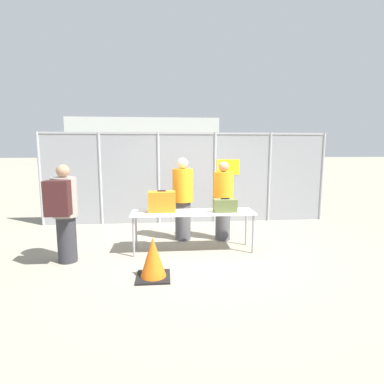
{
  "coord_description": "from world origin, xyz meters",
  "views": [
    {
      "loc": [
        -0.56,
        -5.52,
        1.94
      ],
      "look_at": [
        -0.01,
        0.59,
        1.05
      ],
      "focal_mm": 28.0,
      "sensor_mm": 36.0,
      "label": 1
    }
  ],
  "objects_px": {
    "traveler_hooded": "(64,210)",
    "security_worker_near": "(183,198)",
    "suitcase_olive": "(225,205)",
    "security_worker_far": "(223,200)",
    "traffic_cone": "(153,259)",
    "utility_trailer": "(214,196)",
    "suitcase_orange": "(162,202)",
    "inspection_table": "(193,215)"
  },
  "relations": [
    {
      "from": "security_worker_far",
      "to": "traffic_cone",
      "type": "distance_m",
      "value": 2.39
    },
    {
      "from": "suitcase_orange",
      "to": "utility_trailer",
      "type": "xyz_separation_m",
      "value": [
        1.63,
        3.9,
        -0.53
      ]
    },
    {
      "from": "suitcase_olive",
      "to": "traffic_cone",
      "type": "height_order",
      "value": "suitcase_olive"
    },
    {
      "from": "traveler_hooded",
      "to": "security_worker_near",
      "type": "relative_size",
      "value": 0.96
    },
    {
      "from": "utility_trailer",
      "to": "traveler_hooded",
      "type": "bearing_deg",
      "value": -126.48
    },
    {
      "from": "utility_trailer",
      "to": "suitcase_orange",
      "type": "bearing_deg",
      "value": -112.67
    },
    {
      "from": "suitcase_orange",
      "to": "traveler_hooded",
      "type": "bearing_deg",
      "value": -162.79
    },
    {
      "from": "inspection_table",
      "to": "suitcase_orange",
      "type": "xyz_separation_m",
      "value": [
        -0.59,
        0.08,
        0.25
      ]
    },
    {
      "from": "security_worker_far",
      "to": "traffic_cone",
      "type": "bearing_deg",
      "value": 33.03
    },
    {
      "from": "traveler_hooded",
      "to": "security_worker_far",
      "type": "xyz_separation_m",
      "value": [
        2.92,
        1.09,
        -0.06
      ]
    },
    {
      "from": "suitcase_orange",
      "to": "inspection_table",
      "type": "bearing_deg",
      "value": -7.78
    },
    {
      "from": "inspection_table",
      "to": "traveler_hooded",
      "type": "xyz_separation_m",
      "value": [
        -2.21,
        -0.42,
        0.22
      ]
    },
    {
      "from": "traveler_hooded",
      "to": "traffic_cone",
      "type": "bearing_deg",
      "value": -39.95
    },
    {
      "from": "suitcase_olive",
      "to": "security_worker_far",
      "type": "relative_size",
      "value": 0.26
    },
    {
      "from": "traffic_cone",
      "to": "security_worker_far",
      "type": "bearing_deg",
      "value": 52.33
    },
    {
      "from": "inspection_table",
      "to": "suitcase_orange",
      "type": "relative_size",
      "value": 4.54
    },
    {
      "from": "suitcase_olive",
      "to": "traveler_hooded",
      "type": "xyz_separation_m",
      "value": [
        -2.81,
        -0.37,
        0.05
      ]
    },
    {
      "from": "traffic_cone",
      "to": "traveler_hooded",
      "type": "bearing_deg",
      "value": 153.63
    },
    {
      "from": "suitcase_olive",
      "to": "traffic_cone",
      "type": "relative_size",
      "value": 0.69
    },
    {
      "from": "security_worker_near",
      "to": "inspection_table",
      "type": "bearing_deg",
      "value": 87.75
    },
    {
      "from": "suitcase_olive",
      "to": "security_worker_far",
      "type": "xyz_separation_m",
      "value": [
        0.1,
        0.72,
        -0.02
      ]
    },
    {
      "from": "inspection_table",
      "to": "security_worker_far",
      "type": "relative_size",
      "value": 1.38
    },
    {
      "from": "traveler_hooded",
      "to": "security_worker_near",
      "type": "distance_m",
      "value": 2.37
    },
    {
      "from": "inspection_table",
      "to": "suitcase_olive",
      "type": "bearing_deg",
      "value": -4.8
    },
    {
      "from": "traveler_hooded",
      "to": "utility_trailer",
      "type": "xyz_separation_m",
      "value": [
        3.26,
        4.41,
        -0.5
      ]
    },
    {
      "from": "suitcase_orange",
      "to": "suitcase_olive",
      "type": "bearing_deg",
      "value": -6.28
    },
    {
      "from": "inspection_table",
      "to": "security_worker_near",
      "type": "relative_size",
      "value": 1.32
    },
    {
      "from": "security_worker_far",
      "to": "utility_trailer",
      "type": "distance_m",
      "value": 3.36
    },
    {
      "from": "utility_trailer",
      "to": "traffic_cone",
      "type": "distance_m",
      "value": 5.44
    },
    {
      "from": "traveler_hooded",
      "to": "security_worker_far",
      "type": "height_order",
      "value": "traveler_hooded"
    },
    {
      "from": "inspection_table",
      "to": "suitcase_olive",
      "type": "relative_size",
      "value": 5.29
    },
    {
      "from": "traveler_hooded",
      "to": "security_worker_near",
      "type": "bearing_deg",
      "value": 15.79
    },
    {
      "from": "inspection_table",
      "to": "utility_trailer",
      "type": "bearing_deg",
      "value": 75.32
    },
    {
      "from": "inspection_table",
      "to": "traffic_cone",
      "type": "height_order",
      "value": "inspection_table"
    },
    {
      "from": "security_worker_near",
      "to": "security_worker_far",
      "type": "height_order",
      "value": "security_worker_near"
    },
    {
      "from": "inspection_table",
      "to": "security_worker_near",
      "type": "bearing_deg",
      "value": 101.6
    },
    {
      "from": "suitcase_olive",
      "to": "inspection_table",
      "type": "bearing_deg",
      "value": 175.2
    },
    {
      "from": "inspection_table",
      "to": "security_worker_near",
      "type": "distance_m",
      "value": 0.78
    },
    {
      "from": "traveler_hooded",
      "to": "security_worker_near",
      "type": "xyz_separation_m",
      "value": [
        2.06,
        1.16,
        -0.02
      ]
    },
    {
      "from": "suitcase_orange",
      "to": "traveler_hooded",
      "type": "xyz_separation_m",
      "value": [
        -1.63,
        -0.5,
        -0.03
      ]
    },
    {
      "from": "suitcase_orange",
      "to": "security_worker_near",
      "type": "xyz_separation_m",
      "value": [
        0.44,
        0.66,
        -0.05
      ]
    },
    {
      "from": "suitcase_orange",
      "to": "traffic_cone",
      "type": "height_order",
      "value": "suitcase_orange"
    }
  ]
}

